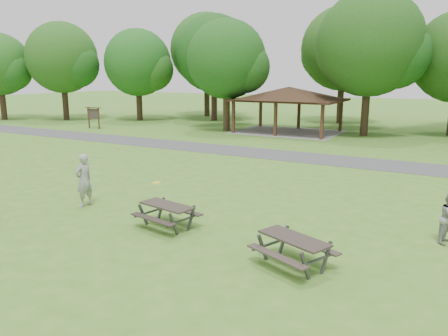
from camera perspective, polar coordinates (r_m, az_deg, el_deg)
ground at (r=14.49m, az=-11.29°, el=-7.60°), size 160.00×160.00×0.00m
asphalt_path at (r=26.36m, az=8.66°, el=1.56°), size 120.00×3.20×0.02m
pavilion at (r=36.71m, az=8.43°, el=9.39°), size 8.60×7.01×3.76m
notice_board at (r=40.63m, az=-16.70°, el=6.81°), size 1.60×0.30×1.88m
tree_row_a at (r=49.03m, az=-20.29°, el=13.11°), size 7.56×7.20×9.97m
tree_row_b at (r=46.64m, az=-11.10°, el=13.11°), size 7.14×6.80×9.28m
tree_row_c at (r=45.51m, az=-1.19°, el=14.45°), size 8.19×7.80×10.67m
tree_row_d at (r=37.38m, az=0.47°, el=13.72°), size 6.93×6.60×9.27m
tree_row_e at (r=36.04m, az=18.65°, el=14.76°), size 8.40×8.00×11.02m
tree_deep_a at (r=50.07m, az=-2.18°, el=14.93°), size 8.40×8.00×11.38m
tree_deep_b at (r=44.72m, az=15.43°, el=14.51°), size 8.40×8.00×11.13m
tree_flank_left at (r=51.93m, az=-27.24°, el=11.74°), size 6.72×6.40×8.93m
picnic_table_middle at (r=14.12m, az=-7.48°, el=-5.47°), size 2.07×1.78×0.80m
picnic_table_far at (r=11.43m, az=9.10°, el=-9.82°), size 2.32×2.11×0.82m
frisbee_in_flight at (r=15.46m, az=-8.81°, el=-1.91°), size 0.34×0.34×0.02m
frisbee_thrower at (r=16.97m, az=-17.83°, el=-1.52°), size 0.50×0.74×1.98m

